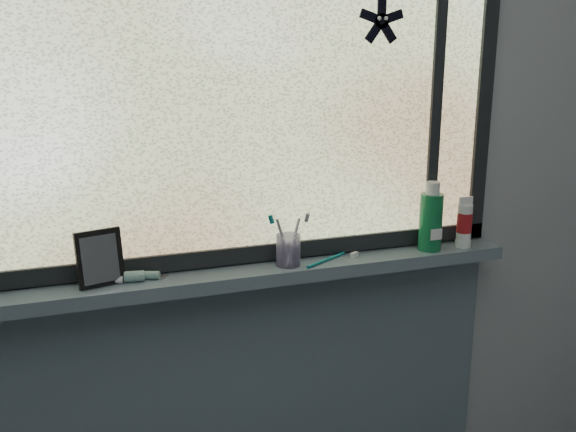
# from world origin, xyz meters

# --- Properties ---
(wall_back) EXTENTS (3.00, 0.01, 2.50)m
(wall_back) POSITION_xyz_m (0.00, 1.30, 1.25)
(wall_back) COLOR #9EA3A8
(wall_back) RESTS_ON ground
(windowsill) EXTENTS (1.62, 0.14, 0.04)m
(windowsill) POSITION_xyz_m (0.00, 1.23, 1.00)
(windowsill) COLOR slate
(windowsill) RESTS_ON wall_back
(sill_apron) EXTENTS (1.62, 0.02, 0.98)m
(sill_apron) POSITION_xyz_m (0.00, 1.29, 0.49)
(sill_apron) COLOR slate
(sill_apron) RESTS_ON floor
(window_pane) EXTENTS (1.50, 0.01, 1.00)m
(window_pane) POSITION_xyz_m (0.00, 1.28, 1.53)
(window_pane) COLOR silver
(window_pane) RESTS_ON wall_back
(frame_bottom) EXTENTS (1.60, 0.03, 0.05)m
(frame_bottom) POSITION_xyz_m (0.00, 1.28, 1.05)
(frame_bottom) COLOR black
(frame_bottom) RESTS_ON windowsill
(frame_right) EXTENTS (0.05, 0.03, 1.10)m
(frame_right) POSITION_xyz_m (0.78, 1.28, 1.53)
(frame_right) COLOR black
(frame_right) RESTS_ON wall_back
(frame_mullion) EXTENTS (0.03, 0.03, 1.00)m
(frame_mullion) POSITION_xyz_m (0.60, 1.28, 1.53)
(frame_mullion) COLOR black
(frame_mullion) RESTS_ON wall_back
(starfish_sticker) EXTENTS (0.15, 0.02, 0.15)m
(starfish_sticker) POSITION_xyz_m (0.40, 1.27, 1.72)
(starfish_sticker) COLOR black
(starfish_sticker) RESTS_ON window_pane
(vanity_mirror) EXTENTS (0.14, 0.09, 0.15)m
(vanity_mirror) POSITION_xyz_m (-0.44, 1.23, 1.10)
(vanity_mirror) COLOR black
(vanity_mirror) RESTS_ON windowsill
(toothpaste_tube) EXTENTS (0.18, 0.07, 0.03)m
(toothpaste_tube) POSITION_xyz_m (-0.33, 1.23, 1.04)
(toothpaste_tube) COLOR silver
(toothpaste_tube) RESTS_ON windowsill
(toothbrush_cup) EXTENTS (0.09, 0.09, 0.09)m
(toothbrush_cup) POSITION_xyz_m (0.10, 1.22, 1.07)
(toothbrush_cup) COLOR #B5A5DB
(toothbrush_cup) RESTS_ON windowsill
(toothbrush_lying) EXTENTS (0.20, 0.12, 0.01)m
(toothbrush_lying) POSITION_xyz_m (0.22, 1.22, 1.03)
(toothbrush_lying) COLOR #0D7075
(toothbrush_lying) RESTS_ON windowsill
(mouthwash_bottle) EXTENTS (0.09, 0.09, 0.18)m
(mouthwash_bottle) POSITION_xyz_m (0.57, 1.22, 1.13)
(mouthwash_bottle) COLOR #20A95F
(mouthwash_bottle) RESTS_ON windowsill
(cream_tube) EXTENTS (0.05, 0.05, 0.12)m
(cream_tube) POSITION_xyz_m (0.69, 1.21, 1.11)
(cream_tube) COLOR silver
(cream_tube) RESTS_ON windowsill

